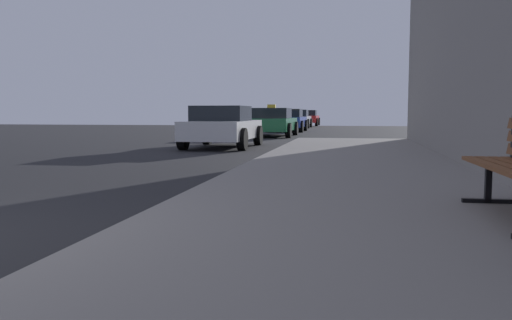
{
  "coord_description": "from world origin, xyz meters",
  "views": [
    {
      "loc": [
        3.9,
        -3.24,
        1.07
      ],
      "look_at": [
        2.82,
        2.72,
        0.52
      ],
      "focal_mm": 36.95,
      "sensor_mm": 36.0,
      "label": 1
    }
  ],
  "objects_px": {
    "car_white": "(223,126)",
    "car_silver": "(296,119)",
    "car_red": "(307,118)",
    "car_blue": "(287,120)",
    "car_green": "(272,122)"
  },
  "relations": [
    {
      "from": "car_green",
      "to": "car_blue",
      "type": "distance_m",
      "value": 6.1
    },
    {
      "from": "car_green",
      "to": "car_red",
      "type": "distance_m",
      "value": 19.85
    },
    {
      "from": "car_white",
      "to": "car_silver",
      "type": "relative_size",
      "value": 0.98
    },
    {
      "from": "car_blue",
      "to": "car_red",
      "type": "distance_m",
      "value": 13.75
    },
    {
      "from": "car_white",
      "to": "car_blue",
      "type": "relative_size",
      "value": 0.97
    },
    {
      "from": "car_white",
      "to": "car_green",
      "type": "distance_m",
      "value": 7.77
    },
    {
      "from": "car_white",
      "to": "car_green",
      "type": "bearing_deg",
      "value": 87.3
    },
    {
      "from": "car_red",
      "to": "car_silver",
      "type": "bearing_deg",
      "value": -92.39
    },
    {
      "from": "car_green",
      "to": "car_blue",
      "type": "xyz_separation_m",
      "value": [
        -0.05,
        6.1,
        -0.0
      ]
    },
    {
      "from": "car_green",
      "to": "car_silver",
      "type": "relative_size",
      "value": 1.07
    },
    {
      "from": "car_silver",
      "to": "car_white",
      "type": "bearing_deg",
      "value": -90.09
    },
    {
      "from": "car_white",
      "to": "car_red",
      "type": "bearing_deg",
      "value": 89.39
    },
    {
      "from": "car_green",
      "to": "car_red",
      "type": "height_order",
      "value": "car_green"
    },
    {
      "from": "car_white",
      "to": "car_red",
      "type": "height_order",
      "value": "same"
    },
    {
      "from": "car_white",
      "to": "car_silver",
      "type": "xyz_separation_m",
      "value": [
        0.03,
        21.41,
        0.0
      ]
    }
  ]
}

